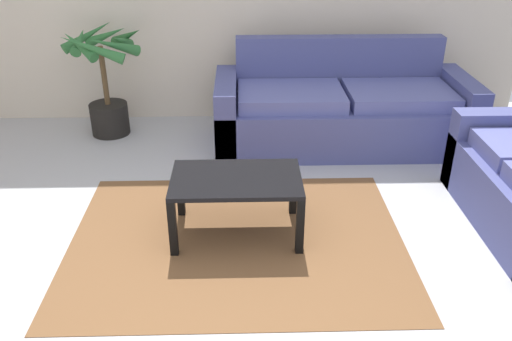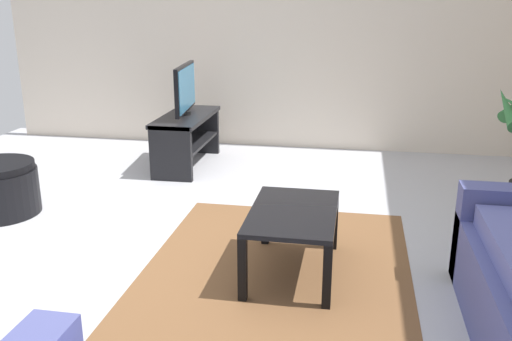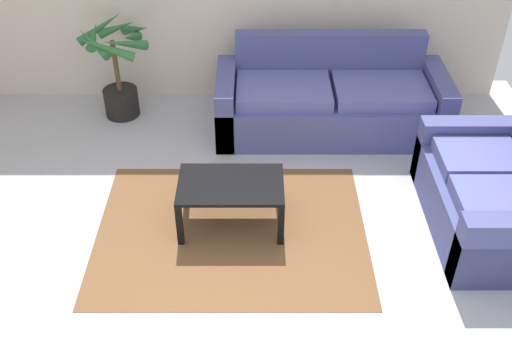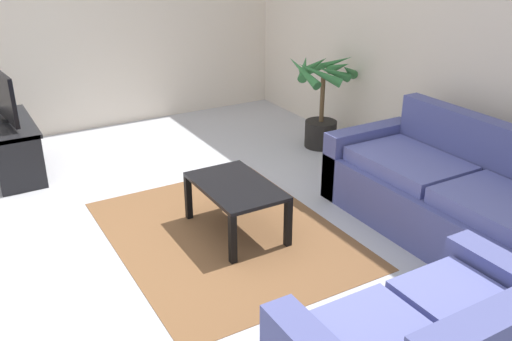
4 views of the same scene
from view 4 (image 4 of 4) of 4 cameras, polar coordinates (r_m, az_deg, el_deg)
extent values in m
plane|color=#B2B2B7|center=(4.43, -12.46, -7.80)|extent=(6.60, 6.60, 0.00)
cube|color=beige|center=(5.52, 17.81, 12.98)|extent=(6.00, 0.06, 2.70)
cube|color=beige|center=(6.80, -21.87, 14.27)|extent=(0.06, 6.00, 2.70)
cube|color=#4C518C|center=(4.64, 19.69, -4.22)|extent=(2.27, 0.90, 0.42)
cube|color=#4C518C|center=(4.74, 23.38, 1.76)|extent=(1.91, 0.16, 0.48)
cube|color=#4C518C|center=(5.24, 11.36, 1.23)|extent=(0.18, 0.90, 0.62)
cube|color=#5D63A4|center=(4.77, 15.49, 0.73)|extent=(0.91, 0.66, 0.12)
cube|color=#5D63A4|center=(4.24, 24.53, -3.66)|extent=(0.91, 0.66, 0.12)
cube|color=#5D63A4|center=(3.12, 20.81, -13.15)|extent=(0.66, 0.50, 0.12)
cube|color=black|center=(5.95, -24.21, 4.42)|extent=(1.10, 0.45, 0.04)
cube|color=black|center=(6.04, -23.78, 1.96)|extent=(1.02, 0.39, 0.03)
cube|color=black|center=(6.52, -24.46, 3.62)|extent=(0.06, 0.41, 0.54)
cube|color=black|center=(5.55, -23.06, 0.52)|extent=(0.06, 0.41, 0.54)
cube|color=black|center=(5.87, -24.68, 7.13)|extent=(0.83, 0.13, 0.47)
cube|color=teal|center=(5.88, -24.48, 7.18)|extent=(0.78, 0.09, 0.42)
cylinder|color=black|center=(5.94, -24.27, 4.78)|extent=(0.10, 0.10, 0.04)
cube|color=black|center=(4.37, -2.13, -1.61)|extent=(0.85, 0.53, 0.03)
cube|color=black|center=(4.69, -6.99, -2.77)|extent=(0.05, 0.05, 0.39)
cube|color=black|center=(4.06, -2.42, -7.12)|extent=(0.05, 0.05, 0.39)
cube|color=black|center=(4.88, -1.81, -1.52)|extent=(0.05, 0.05, 0.39)
cube|color=black|center=(4.27, 3.32, -5.45)|extent=(0.05, 0.05, 0.39)
cube|color=brown|center=(4.51, -3.18, -6.51)|extent=(2.20, 1.70, 0.01)
cylinder|color=black|center=(6.29, 6.67, 3.78)|extent=(0.36, 0.36, 0.30)
cylinder|color=brown|center=(6.16, 6.85, 7.47)|extent=(0.05, 0.05, 0.55)
cone|color=#2F6E37|center=(5.91, 7.97, 9.96)|extent=(0.15, 0.42, 0.24)
cone|color=#2F6E37|center=(6.02, 9.54, 10.11)|extent=(0.41, 0.49, 0.29)
cone|color=#2F6E37|center=(6.18, 8.55, 10.53)|extent=(0.40, 0.13, 0.23)
cone|color=#2F6E37|center=(6.32, 7.65, 10.87)|extent=(0.47, 0.39, 0.28)
cone|color=#2F6E37|center=(6.21, 6.03, 10.73)|extent=(0.10, 0.36, 0.22)
cone|color=#2F6E37|center=(6.09, 4.99, 10.51)|extent=(0.39, 0.35, 0.25)
cone|color=#2F6E37|center=(5.92, 4.90, 10.12)|extent=(0.54, 0.11, 0.29)
cone|color=#2F6E37|center=(5.84, 6.60, 9.88)|extent=(0.42, 0.41, 0.27)
camera|label=1|loc=(3.66, -50.64, 11.72)|focal=37.47mm
camera|label=2|loc=(2.29, 50.08, -0.04)|focal=39.13mm
camera|label=3|loc=(3.93, -68.12, 26.22)|focal=41.79mm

